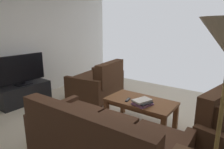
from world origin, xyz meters
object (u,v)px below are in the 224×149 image
Objects in this scene: sofa_main at (100,141)px; loveseat_near at (98,83)px; flat_tv at (22,69)px; tv_remote at (128,100)px; book_stack at (142,102)px; coffee_table at (140,104)px; tv_stand at (25,94)px.

sofa_main is 1.50× the size of loveseat_near.
tv_remote is at bearing -168.39° from flat_tv.
book_stack is at bearing -89.96° from sofa_main.
sofa_main is 1.86× the size of flat_tv.
flat_tv is (2.62, -0.57, 0.40)m from sofa_main.
book_stack is (0.00, -1.02, 0.14)m from sofa_main.
sofa_main is 1.68× the size of coffee_table.
book_stack is (-2.62, -0.45, 0.29)m from tv_stand.
flat_tv reaches higher than coffee_table.
tv_stand is at bearing 45.32° from loveseat_near.
book_stack is (-1.49, 0.69, 0.13)m from loveseat_near.
tv_stand is at bearing 13.58° from coffee_table.
tv_remote is (0.17, 0.12, 0.08)m from coffee_table.
sofa_main is 1.74× the size of tv_stand.
sofa_main is at bearing 130.96° from loveseat_near.
tv_stand is 2.40m from tv_remote.
loveseat_near is at bearing -21.38° from coffee_table.
loveseat_near reaches higher than tv_remote.
loveseat_near is 1.38m from tv_remote.
coffee_table is at bearing 158.62° from loveseat_near.
loveseat_near is at bearing -134.71° from flat_tv.
sofa_main reaches higher than book_stack.
loveseat_near reaches higher than sofa_main.
loveseat_near is 1.62m from tv_stand.
coffee_table is (-1.38, 0.54, 0.02)m from loveseat_near.
sofa_main is at bearing 90.04° from book_stack.
coffee_table is 1.11× the size of flat_tv.
sofa_main is 11.35× the size of tv_remote.
tv_remote is (-2.34, -0.48, -0.29)m from flat_tv.
book_stack is 2.06× the size of tv_remote.
flat_tv is 2.41m from tv_remote.
coffee_table is 6.74× the size of tv_remote.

